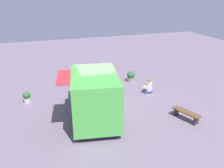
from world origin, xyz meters
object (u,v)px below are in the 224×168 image
object	(u,v)px
planter_flowering_far	(131,76)
plaza_bench	(186,114)
food_truck	(94,96)
planter_flowering_near	(27,97)
person_customer	(149,87)

from	to	relation	value
planter_flowering_far	plaza_bench	world-z (taller)	planter_flowering_far
food_truck	planter_flowering_near	world-z (taller)	food_truck
planter_flowering_far	food_truck	bearing A→B (deg)	-42.98
food_truck	planter_flowering_far	world-z (taller)	food_truck
planter_flowering_near	plaza_bench	distance (m)	8.67
planter_flowering_near	plaza_bench	xyz separation A→B (m)	(4.54, 7.38, -0.01)
planter_flowering_far	plaza_bench	size ratio (longest dim) A/B	0.48
plaza_bench	food_truck	bearing A→B (deg)	-112.58
person_customer	plaza_bench	distance (m)	3.58
food_truck	planter_flowering_far	size ratio (longest dim) A/B	6.89
food_truck	plaza_bench	bearing A→B (deg)	67.42
food_truck	plaza_bench	distance (m)	4.61
person_customer	planter_flowering_near	distance (m)	7.23
food_truck	planter_flowering_near	xyz separation A→B (m)	(-2.80, -3.19, -0.82)
person_customer	planter_flowering_far	size ratio (longest dim) A/B	1.28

